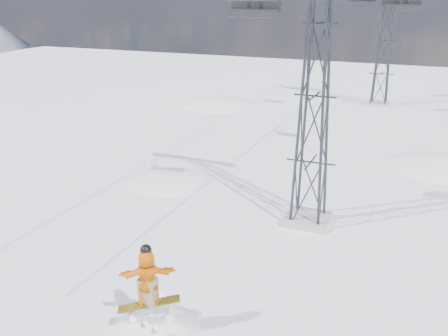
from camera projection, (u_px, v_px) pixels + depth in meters
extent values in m
plane|color=white|center=(214.00, 327.00, 14.79)|extent=(120.00, 120.00, 0.00)
sphere|color=white|center=(175.00, 306.00, 28.61)|extent=(16.00, 16.00, 16.00)
sphere|color=white|center=(418.00, 309.00, 31.39)|extent=(20.00, 20.00, 20.00)
sphere|color=white|center=(220.00, 213.00, 46.98)|extent=(22.00, 22.00, 22.00)
cube|color=#999999|center=(307.00, 219.00, 21.39)|extent=(1.80, 1.80, 0.30)
cube|color=#999999|center=(378.00, 104.00, 43.06)|extent=(1.80, 1.80, 0.30)
cube|color=#A38D15|center=(149.00, 304.00, 14.08)|extent=(1.68, 1.18, 0.29)
imported|color=orange|center=(147.00, 277.00, 13.78)|extent=(1.60, 1.28, 1.70)
cube|color=#816950|center=(148.00, 291.00, 13.94)|extent=(0.60, 0.56, 0.78)
sphere|color=black|center=(146.00, 251.00, 13.50)|extent=(0.32, 0.32, 0.32)
cube|color=black|center=(254.00, 10.00, 18.32)|extent=(1.94, 0.44, 0.08)
cube|color=black|center=(256.00, 2.00, 18.40)|extent=(1.94, 0.06, 0.53)
cylinder|color=black|center=(252.00, 18.00, 18.19)|extent=(1.94, 0.06, 0.06)
cylinder|color=black|center=(251.00, 1.00, 17.95)|extent=(1.94, 0.05, 0.05)
cube|color=black|center=(401.00, 5.00, 25.12)|extent=(1.94, 0.44, 0.08)
cylinder|color=black|center=(400.00, 10.00, 24.99)|extent=(1.94, 0.06, 0.06)
cube|color=black|center=(348.00, 0.00, 35.43)|extent=(1.87, 0.42, 0.07)
cylinder|color=black|center=(347.00, 3.00, 35.30)|extent=(1.87, 0.06, 0.06)
cube|color=black|center=(362.00, 2.00, 41.41)|extent=(2.13, 0.48, 0.09)
cylinder|color=black|center=(361.00, 5.00, 41.27)|extent=(2.13, 0.06, 0.06)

